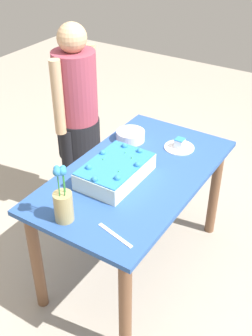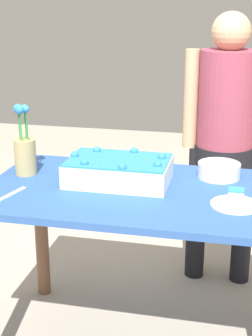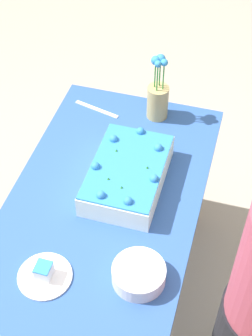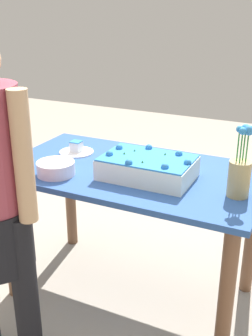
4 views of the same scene
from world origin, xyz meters
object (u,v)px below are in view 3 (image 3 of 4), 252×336
(sheet_cake, at_px, (128,174))
(flower_vase, at_px, (158,97))
(serving_plate_with_slice, at_px, (44,274))
(cake_knife, at_px, (97,109))
(fruit_bowl, at_px, (139,274))

(sheet_cake, height_order, flower_vase, flower_vase)
(serving_plate_with_slice, height_order, flower_vase, flower_vase)
(flower_vase, bearing_deg, cake_knife, 97.65)
(fruit_bowl, bearing_deg, sheet_cake, 20.86)
(sheet_cake, distance_m, serving_plate_with_slice, 0.54)
(sheet_cake, xyz_separation_m, fruit_bowl, (-0.43, -0.16, -0.02))
(sheet_cake, bearing_deg, cake_knife, 33.46)
(cake_knife, xyz_separation_m, fruit_bowl, (-0.84, -0.43, 0.03))
(fruit_bowl, bearing_deg, cake_knife, 27.36)
(sheet_cake, xyz_separation_m, serving_plate_with_slice, (-0.51, 0.16, -0.04))
(sheet_cake, bearing_deg, fruit_bowl, -159.14)
(flower_vase, height_order, fruit_bowl, flower_vase)
(sheet_cake, distance_m, flower_vase, 0.45)
(cake_knife, bearing_deg, fruit_bowl, 131.02)
(cake_knife, relative_size, flower_vase, 0.71)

